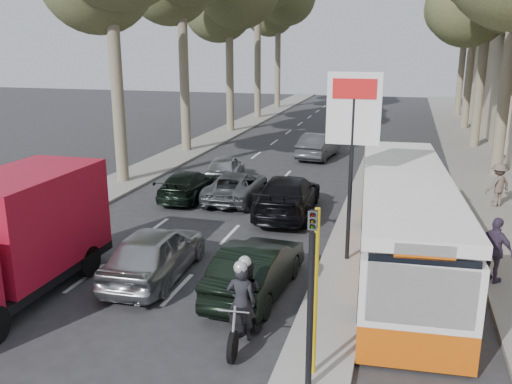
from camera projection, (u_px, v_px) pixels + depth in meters
ground at (179, 331)px, 12.35m from camera, size 120.00×120.00×0.00m
sidewalk_right at (470, 149)px, 33.36m from camera, size 3.20×70.00×0.12m
median_left at (229, 131)px, 40.42m from camera, size 2.40×64.00×0.12m
traffic_island at (363, 205)px, 21.72m from camera, size 1.50×26.00×0.16m
billboard at (352, 141)px, 15.18m from camera, size 1.50×12.10×5.60m
traffic_light_island at (311, 271)px, 9.46m from camera, size 0.16×0.41×3.60m
silver_hatchback at (155, 252)px, 15.03m from camera, size 1.93×4.44×1.49m
dark_hatchback at (256, 268)px, 14.05m from camera, size 1.76×4.36×1.41m
queue_car_a at (236, 186)px, 22.56m from camera, size 2.17×4.40×1.20m
queue_car_b at (288, 195)px, 20.64m from camera, size 2.43×5.32×1.51m
queue_car_c at (225, 168)px, 25.81m from camera, size 1.96×3.85×1.26m
queue_car_d at (319, 145)px, 30.99m from camera, size 2.04×4.53×1.44m
queue_car_e at (188, 185)px, 22.83m from camera, size 1.81×4.15×1.19m
red_truck at (14, 235)px, 13.64m from camera, size 2.28×5.93×3.16m
city_bus at (404, 220)px, 15.39m from camera, size 3.08×10.88×2.83m
motorcycle at (243, 301)px, 11.91m from camera, size 0.84×2.25×1.91m
pedestrian_near at (495, 250)px, 14.42m from camera, size 1.14×1.09×1.81m
pedestrian_far at (498, 185)px, 21.28m from camera, size 1.18×1.07×1.72m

